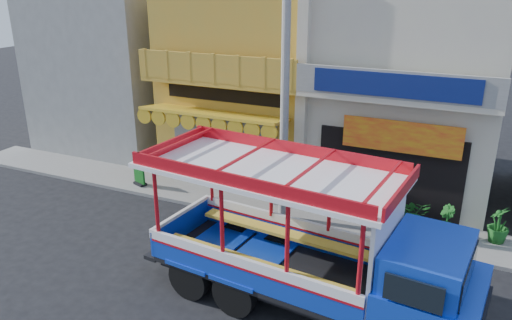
{
  "coord_description": "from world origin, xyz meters",
  "views": [
    {
      "loc": [
        4.25,
        -10.39,
        7.53
      ],
      "look_at": [
        -1.58,
        2.5,
        2.3
      ],
      "focal_mm": 35.0,
      "sensor_mm": 36.0,
      "label": 1
    }
  ],
  "objects_px": {
    "green_sign": "(139,175)",
    "potted_plant_a": "(414,214)",
    "songthaew_truck": "(328,249)",
    "potted_plant_b": "(446,221)",
    "utility_pole": "(290,67)",
    "potted_plant_c": "(499,225)"
  },
  "relations": [
    {
      "from": "green_sign",
      "to": "potted_plant_a",
      "type": "bearing_deg",
      "value": 3.7
    },
    {
      "from": "songthaew_truck",
      "to": "green_sign",
      "type": "height_order",
      "value": "songthaew_truck"
    },
    {
      "from": "songthaew_truck",
      "to": "potted_plant_b",
      "type": "distance_m",
      "value": 5.54
    },
    {
      "from": "green_sign",
      "to": "potted_plant_a",
      "type": "relative_size",
      "value": 0.93
    },
    {
      "from": "potted_plant_b",
      "to": "green_sign",
      "type": "bearing_deg",
      "value": 71.52
    },
    {
      "from": "potted_plant_a",
      "to": "utility_pole",
      "type": "bearing_deg",
      "value": 172.14
    },
    {
      "from": "songthaew_truck",
      "to": "potted_plant_c",
      "type": "distance_m",
      "value": 6.49
    },
    {
      "from": "potted_plant_c",
      "to": "potted_plant_b",
      "type": "bearing_deg",
      "value": -65.2
    },
    {
      "from": "utility_pole",
      "to": "potted_plant_a",
      "type": "distance_m",
      "value": 5.93
    },
    {
      "from": "green_sign",
      "to": "potted_plant_b",
      "type": "distance_m",
      "value": 10.82
    },
    {
      "from": "songthaew_truck",
      "to": "green_sign",
      "type": "distance_m",
      "value": 9.72
    },
    {
      "from": "green_sign",
      "to": "potted_plant_b",
      "type": "relative_size",
      "value": 0.92
    },
    {
      "from": "potted_plant_a",
      "to": "potted_plant_b",
      "type": "distance_m",
      "value": 0.93
    },
    {
      "from": "potted_plant_b",
      "to": "potted_plant_c",
      "type": "distance_m",
      "value": 1.47
    },
    {
      "from": "potted_plant_c",
      "to": "green_sign",
      "type": "bearing_deg",
      "value": -72.87
    },
    {
      "from": "songthaew_truck",
      "to": "green_sign",
      "type": "bearing_deg",
      "value": 152.87
    },
    {
      "from": "green_sign",
      "to": "potted_plant_a",
      "type": "height_order",
      "value": "potted_plant_a"
    },
    {
      "from": "green_sign",
      "to": "potted_plant_b",
      "type": "xyz_separation_m",
      "value": [
        10.81,
        0.54,
        0.11
      ]
    },
    {
      "from": "potted_plant_b",
      "to": "potted_plant_c",
      "type": "xyz_separation_m",
      "value": [
        1.44,
        0.3,
        0.05
      ]
    },
    {
      "from": "potted_plant_b",
      "to": "potted_plant_a",
      "type": "bearing_deg",
      "value": 62.62
    },
    {
      "from": "utility_pole",
      "to": "potted_plant_b",
      "type": "bearing_deg",
      "value": 10.06
    },
    {
      "from": "potted_plant_b",
      "to": "utility_pole",
      "type": "bearing_deg",
      "value": 78.71
    }
  ]
}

